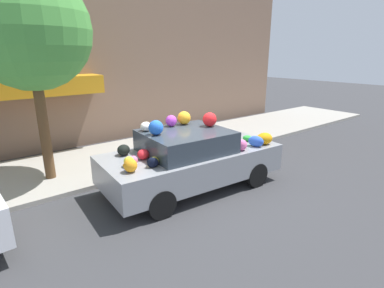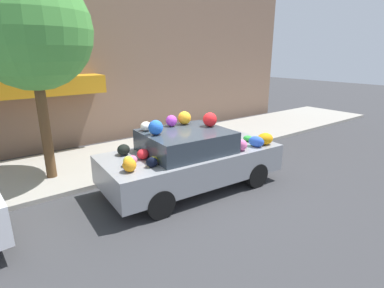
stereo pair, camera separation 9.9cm
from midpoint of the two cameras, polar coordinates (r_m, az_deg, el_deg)
name	(u,v)px [view 2 (the right image)]	position (r m, az deg, el deg)	size (l,w,h in m)	color
ground_plane	(187,184)	(7.51, -0.62, -7.59)	(60.00, 60.00, 0.00)	#38383A
sidewalk_curb	(136,154)	(9.64, -10.27, -1.86)	(24.00, 3.20, 0.11)	#9E998E
building_facade	(99,55)	(11.13, -17.10, 15.95)	(18.00, 1.20, 6.22)	#846651
street_tree	(31,30)	(7.87, -28.02, 18.57)	(2.67, 2.67, 4.84)	brown
fire_hydrant	(196,143)	(9.26, 1.01, 0.24)	(0.20, 0.20, 0.70)	red
art_car	(191,158)	(7.04, 0.17, -2.63)	(4.32, 2.11, 1.76)	gray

